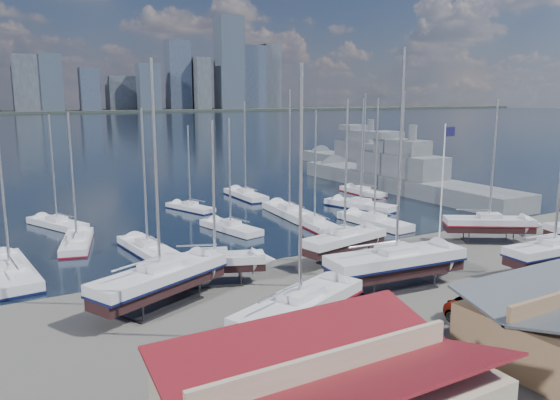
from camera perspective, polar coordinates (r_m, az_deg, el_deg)
ground at (r=49.02m, az=11.70°, el=-8.01°), size 1400.00×1400.00×0.00m
water at (r=346.20m, az=-24.99°, el=7.10°), size 1400.00×600.00×0.40m
shed_red at (r=26.26m, az=5.24°, el=-19.56°), size 14.70×9.45×4.51m
sailboat_cradle_0 at (r=42.12m, az=-12.40°, el=-8.04°), size 11.70×7.62×18.25m
sailboat_cradle_1 at (r=35.78m, az=2.08°, el=-11.28°), size 11.28×6.99×17.55m
sailboat_cradle_2 at (r=46.40m, az=-6.80°, el=-6.39°), size 8.60×5.14×13.75m
sailboat_cradle_3 at (r=45.94m, az=12.01°, el=-6.37°), size 12.34×4.43×19.28m
sailboat_cradle_4 at (r=52.70m, az=6.74°, el=-4.21°), size 9.74×4.40×15.40m
sailboat_cradle_5 at (r=54.39m, az=26.66°, el=-4.79°), size 10.20×3.51×16.20m
sailboat_cradle_6 at (r=63.37m, az=20.98°, el=-2.33°), size 9.34×7.36×15.30m
sailboat_moored_0 at (r=53.41m, az=-26.33°, el=-7.01°), size 4.34×12.19×17.87m
sailboat_moored_1 at (r=61.70m, az=-20.43°, el=-4.29°), size 5.17×10.20×14.68m
sailboat_moored_2 at (r=71.49m, az=-22.25°, el=-2.41°), size 6.18×9.67×14.20m
sailboat_moored_3 at (r=56.95m, az=-13.65°, el=-5.13°), size 3.84×10.41×15.22m
sailboat_moored_4 at (r=64.43m, az=-5.18°, el=-3.01°), size 4.43×9.51×13.86m
sailboat_moored_5 at (r=76.92m, az=-9.36°, el=-0.87°), size 4.87×8.55×12.33m
sailboat_moored_6 at (r=66.22m, az=3.63°, el=-2.63°), size 3.76×10.08×14.72m
sailboat_moored_7 at (r=72.59m, az=0.99°, el=-1.41°), size 4.36×11.71×17.28m
sailboat_moored_8 at (r=85.34m, az=-3.62°, el=0.39°), size 3.08×10.52×15.68m
sailboat_moored_9 at (r=68.11m, az=9.80°, el=-2.38°), size 3.63×10.88×16.19m
sailboat_moored_10 at (r=77.99m, az=8.40°, el=-0.69°), size 6.11×11.17×16.09m
sailboat_moored_11 at (r=89.48m, az=8.63°, el=0.77°), size 2.79×9.44×14.04m
naval_ship_east at (r=94.47m, az=12.46°, el=1.99°), size 8.21×47.59×18.27m
naval_ship_west at (r=121.74m, az=8.72°, el=4.02°), size 8.43×43.41×17.89m
car_a at (r=36.09m, az=13.85°, el=-13.87°), size 2.91×4.54×1.44m
car_b at (r=42.42m, az=20.08°, el=-10.46°), size 4.45×3.09×1.39m
car_c at (r=40.72m, az=20.93°, el=-11.24°), size 3.66×6.21×1.62m
car_d at (r=48.71m, az=25.71°, el=-8.17°), size 3.55×5.00×1.35m
flagpole at (r=48.25m, az=16.64°, el=1.01°), size 1.17×0.12×13.37m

